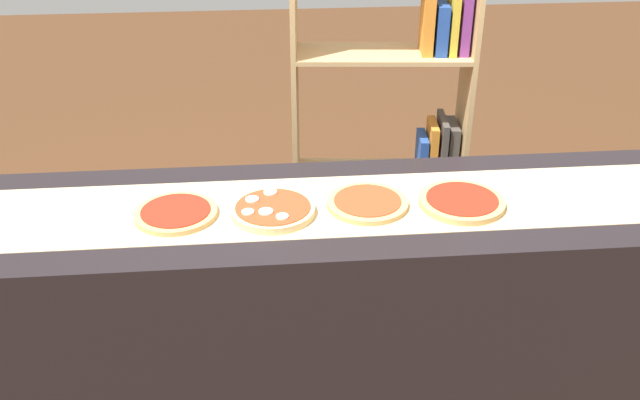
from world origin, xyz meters
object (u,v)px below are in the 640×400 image
pizza_plain_3 (462,202)px  bookshelf (399,139)px  pizza_mozzarella_1 (273,210)px  pizza_plain_0 (176,213)px  pizza_plain_2 (367,203)px

pizza_plain_3 → bookshelf: 0.99m
pizza_mozzarella_1 → pizza_plain_3: size_ratio=0.96×
pizza_plain_0 → pizza_plain_3: 0.82m
pizza_mozzarella_1 → pizza_plain_0: bearing=177.1°
pizza_mozzarella_1 → bookshelf: (0.55, 0.97, -0.24)m
pizza_plain_0 → pizza_plain_2: size_ratio=0.99×
pizza_mozzarella_1 → pizza_plain_3: pizza_mozzarella_1 is taller
pizza_mozzarella_1 → pizza_plain_3: 0.55m
pizza_plain_0 → bookshelf: (0.83, 0.95, -0.23)m
pizza_plain_2 → bookshelf: bookshelf is taller
pizza_mozzarella_1 → pizza_plain_2: pizza_mozzarella_1 is taller
pizza_plain_3 → bookshelf: size_ratio=0.15×
pizza_plain_0 → pizza_plain_2: same height
pizza_plain_2 → pizza_plain_0: bearing=-178.9°
pizza_plain_0 → pizza_plain_3: pizza_plain_3 is taller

